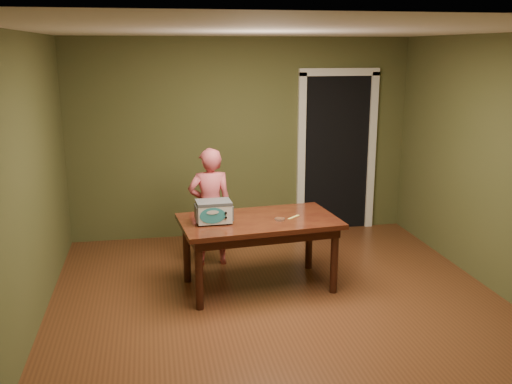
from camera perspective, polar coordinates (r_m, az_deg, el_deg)
The scene contains 8 objects.
floor at distance 5.56m, azimuth 2.91°, elevation -12.03°, with size 5.00×5.00×0.00m, color brown.
room_shell at distance 5.04m, azimuth 3.15°, elevation 5.66°, with size 4.52×5.02×2.61m.
doorway at distance 8.14m, azimuth 7.38°, elevation 4.18°, with size 1.10×0.66×2.25m.
dining_table at distance 5.89m, azimuth 0.29°, elevation -3.63°, with size 1.68×1.06×0.75m.
toy_oven at distance 5.71m, azimuth -4.25°, elevation -1.90°, with size 0.38×0.26×0.23m.
baking_pan at distance 5.81m, azimuth 2.39°, elevation -2.73°, with size 0.10×0.10×0.02m.
spatula at distance 5.92m, azimuth 3.79°, elevation -2.53°, with size 0.18×0.03×0.01m, color #E0CE61.
child at distance 6.54m, azimuth -4.60°, elevation -1.51°, with size 0.50×0.33×1.37m, color #D65863.
Camera 1 is at (-1.19, -4.84, 2.45)m, focal length 40.00 mm.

